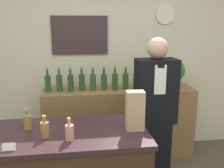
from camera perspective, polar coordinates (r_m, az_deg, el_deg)
back_wall at (r=3.46m, az=-3.03°, el=6.17°), size 5.20×0.09×2.70m
back_shelf at (r=3.45m, az=1.68°, el=-8.93°), size 2.00×0.44×0.96m
shopkeeper at (r=2.75m, az=9.71°, el=-7.22°), size 0.42×0.27×1.67m
potted_plant at (r=3.43m, az=13.85°, el=2.74°), size 0.30×0.30×0.39m
paper_bag at (r=2.10m, az=5.29°, el=-6.10°), size 0.15×0.11×0.34m
price_card_left at (r=1.96m, az=-22.52°, el=-13.16°), size 0.09×0.02×0.06m
counter_bottle_1 at (r=2.25m, az=-18.78°, el=-8.12°), size 0.07×0.07×0.18m
counter_bottle_2 at (r=2.06m, az=-15.12°, el=-9.89°), size 0.07×0.07×0.18m
counter_bottle_3 at (r=1.97m, az=-9.70°, el=-10.71°), size 0.07×0.07×0.18m
shelf_bottle_0 at (r=3.24m, az=-14.46°, el=0.25°), size 0.08×0.08×0.32m
shelf_bottle_1 at (r=3.24m, az=-11.95°, el=0.37°), size 0.08×0.08×0.32m
shelf_bottle_2 at (r=3.21m, az=-9.44°, el=0.36°), size 0.08×0.08×0.32m
shelf_bottle_3 at (r=3.23m, az=-6.91°, el=0.56°), size 0.08×0.08×0.32m
shelf_bottle_4 at (r=3.22m, az=-4.36°, el=0.54°), size 0.08×0.08×0.32m
shelf_bottle_5 at (r=3.23m, az=-1.85°, el=0.64°), size 0.08×0.08×0.32m
shelf_bottle_6 at (r=3.24m, az=0.67°, el=0.68°), size 0.08×0.08×0.32m
shelf_bottle_7 at (r=3.27m, az=3.12°, el=0.78°), size 0.08×0.08×0.32m
shelf_bottle_8 at (r=3.31m, az=5.52°, el=0.88°), size 0.08×0.08×0.32m
shelf_bottle_9 at (r=3.34m, az=7.90°, el=0.95°), size 0.08×0.08×0.32m
shelf_bottle_10 at (r=3.40m, az=10.13°, el=1.08°), size 0.08×0.08×0.32m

